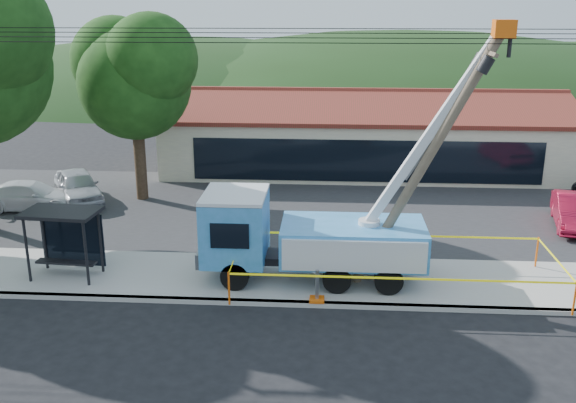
# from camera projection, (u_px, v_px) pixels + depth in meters

# --- Properties ---
(ground) EXTENTS (120.00, 120.00, 0.00)m
(ground) POSITION_uv_depth(u_px,v_px,m) (253.00, 337.00, 18.66)
(ground) COLOR black
(ground) RESTS_ON ground
(curb) EXTENTS (60.00, 0.25, 0.15)m
(curb) POSITION_uv_depth(u_px,v_px,m) (261.00, 303.00, 20.63)
(curb) COLOR #AEA9A2
(curb) RESTS_ON ground
(sidewalk) EXTENTS (60.00, 4.00, 0.15)m
(sidewalk) POSITION_uv_depth(u_px,v_px,m) (266.00, 278.00, 22.44)
(sidewalk) COLOR #AEA9A2
(sidewalk) RESTS_ON ground
(parking_lot) EXTENTS (60.00, 12.00, 0.10)m
(parking_lot) POSITION_uv_depth(u_px,v_px,m) (283.00, 208.00, 30.07)
(parking_lot) COLOR #28282B
(parking_lot) RESTS_ON ground
(strip_mall) EXTENTS (22.50, 8.53, 4.67)m
(strip_mall) POSITION_uv_depth(u_px,v_px,m) (363.00, 137.00, 36.86)
(strip_mall) COLOR beige
(strip_mall) RESTS_ON ground
(tree_lot) EXTENTS (6.30, 5.60, 8.94)m
(tree_lot) POSITION_uv_depth(u_px,v_px,m) (134.00, 72.00, 29.62)
(tree_lot) COLOR #332316
(tree_lot) RESTS_ON ground
(hill_west) EXTENTS (78.40, 56.00, 28.00)m
(hill_west) POSITION_uv_depth(u_px,v_px,m) (179.00, 88.00, 71.98)
(hill_west) COLOR black
(hill_west) RESTS_ON ground
(hill_center) EXTENTS (89.60, 64.00, 32.00)m
(hill_center) POSITION_uv_depth(u_px,v_px,m) (403.00, 90.00, 70.37)
(hill_center) COLOR black
(hill_center) RESTS_ON ground
(utility_truck) EXTENTS (9.83, 4.07, 8.67)m
(utility_truck) POSITION_uv_depth(u_px,v_px,m) (306.00, 234.00, 21.84)
(utility_truck) COLOR black
(utility_truck) RESTS_ON ground
(leaning_pole) EXTENTS (4.47, 1.83, 8.56)m
(leaning_pole) POSITION_uv_depth(u_px,v_px,m) (433.00, 150.00, 20.50)
(leaning_pole) COLOR brown
(leaning_pole) RESTS_ON ground
(bus_shelter) EXTENTS (2.62, 1.73, 2.42)m
(bus_shelter) POSITION_uv_depth(u_px,v_px,m) (65.00, 227.00, 22.07)
(bus_shelter) COLOR black
(bus_shelter) RESTS_ON ground
(caution_tape) EXTENTS (10.66, 3.86, 1.11)m
(caution_tape) POSITION_uv_depth(u_px,v_px,m) (394.00, 262.00, 21.53)
(caution_tape) COLOR #EF5B0D
(caution_tape) RESTS_ON ground
(car_silver) EXTENTS (3.87, 4.75, 1.52)m
(car_silver) POSITION_uv_depth(u_px,v_px,m) (79.00, 203.00, 31.02)
(car_silver) COLOR #AEB0B5
(car_silver) RESTS_ON ground
(car_red) EXTENTS (2.31, 4.43, 1.39)m
(car_red) POSITION_uv_depth(u_px,v_px,m) (572.00, 229.00, 27.52)
(car_red) COLOR maroon
(car_red) RESTS_ON ground
(car_white) EXTENTS (4.58, 2.10, 1.30)m
(car_white) POSITION_uv_depth(u_px,v_px,m) (33.00, 211.00, 29.85)
(car_white) COLOR white
(car_white) RESTS_ON ground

